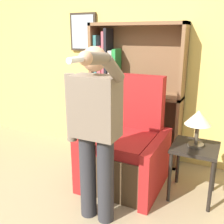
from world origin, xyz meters
The scene contains 6 objects.
wall_back centered at (0.00, 2.03, 1.40)m, with size 8.00×0.11×2.80m.
bookcase centered at (-0.01, 1.87, 0.86)m, with size 1.23×0.28×1.80m.
armchair centered at (0.31, 1.23, 0.38)m, with size 0.84×0.85×1.21m.
person_standing centered at (0.31, 0.51, 0.89)m, with size 0.55×0.78×1.57m.
side_table centered at (1.05, 1.25, 0.48)m, with size 0.45×0.45×0.58m.
table_lamp centered at (1.05, 1.25, 0.85)m, with size 0.26×0.26×0.37m.
Camera 1 is at (1.34, -1.31, 1.66)m, focal length 42.00 mm.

